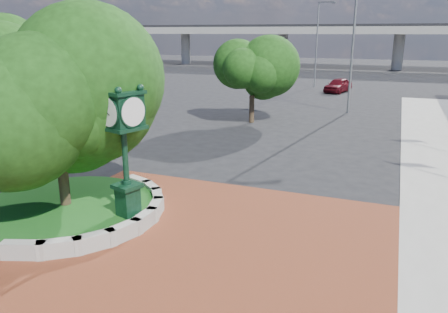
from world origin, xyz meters
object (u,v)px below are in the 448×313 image
parked_car (338,85)px  street_lamp_near (357,34)px  post_clock (124,142)px  street_lamp_far (319,38)px

parked_car → street_lamp_near: size_ratio=0.43×
post_clock → parked_car: post_clock is taller
parked_car → street_lamp_far: (-3.02, 4.01, 4.82)m
parked_car → street_lamp_far: size_ratio=0.47×
post_clock → parked_car: (1.96, 36.81, -2.12)m
post_clock → street_lamp_near: street_lamp_near is taller
post_clock → street_lamp_near: 25.31m
parked_car → street_lamp_near: bearing=-62.9°
post_clock → street_lamp_far: size_ratio=0.55×
street_lamp_near → post_clock: bearing=-100.5°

